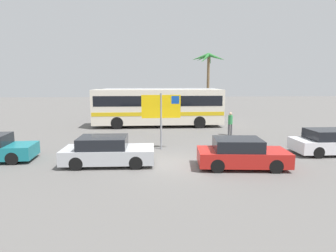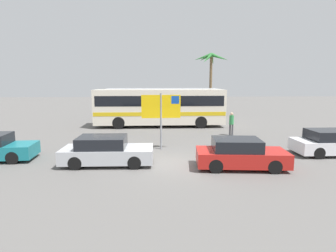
{
  "view_description": "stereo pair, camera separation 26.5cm",
  "coord_description": "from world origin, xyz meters",
  "px_view_note": "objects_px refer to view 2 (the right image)",
  "views": [
    {
      "loc": [
        -1.23,
        -12.71,
        3.81
      ],
      "look_at": [
        -0.17,
        3.09,
        1.3
      ],
      "focal_mm": 29.76,
      "sensor_mm": 36.0,
      "label": 1
    },
    {
      "loc": [
        -0.97,
        -12.73,
        3.81
      ],
      "look_at": [
        -0.17,
        3.09,
        1.3
      ],
      "focal_mm": 29.76,
      "sensor_mm": 36.0,
      "label": 2
    }
  ],
  "objects_px": {
    "bus_rear_coach": "(163,103)",
    "car_white": "(333,143)",
    "pedestrian_crossing_lot": "(231,122)",
    "car_red": "(240,154)",
    "car_silver": "(106,151)",
    "bus_front_coach": "(160,106)",
    "ferry_sign": "(162,109)"
  },
  "relations": [
    {
      "from": "car_silver",
      "to": "pedestrian_crossing_lot",
      "type": "bearing_deg",
      "value": 41.89
    },
    {
      "from": "bus_front_coach",
      "to": "car_silver",
      "type": "bearing_deg",
      "value": -103.64
    },
    {
      "from": "car_white",
      "to": "pedestrian_crossing_lot",
      "type": "bearing_deg",
      "value": 124.99
    },
    {
      "from": "bus_front_coach",
      "to": "bus_rear_coach",
      "type": "distance_m",
      "value": 3.71
    },
    {
      "from": "car_silver",
      "to": "car_white",
      "type": "height_order",
      "value": "same"
    },
    {
      "from": "pedestrian_crossing_lot",
      "to": "car_red",
      "type": "bearing_deg",
      "value": -164.05
    },
    {
      "from": "car_red",
      "to": "car_silver",
      "type": "bearing_deg",
      "value": 177.32
    },
    {
      "from": "bus_rear_coach",
      "to": "car_white",
      "type": "relative_size",
      "value": 2.63
    },
    {
      "from": "car_white",
      "to": "pedestrian_crossing_lot",
      "type": "relative_size",
      "value": 2.5
    },
    {
      "from": "car_red",
      "to": "car_silver",
      "type": "xyz_separation_m",
      "value": [
        -6.05,
        0.84,
        0.0
      ]
    },
    {
      "from": "bus_rear_coach",
      "to": "car_silver",
      "type": "xyz_separation_m",
      "value": [
        -3.08,
        -14.89,
        -1.15
      ]
    },
    {
      "from": "pedestrian_crossing_lot",
      "to": "bus_front_coach",
      "type": "bearing_deg",
      "value": 77.37
    },
    {
      "from": "ferry_sign",
      "to": "car_silver",
      "type": "xyz_separation_m",
      "value": [
        -2.67,
        -2.86,
        -1.69
      ]
    },
    {
      "from": "bus_front_coach",
      "to": "ferry_sign",
      "type": "xyz_separation_m",
      "value": [
        -0.05,
        -8.33,
        0.54
      ]
    },
    {
      "from": "bus_front_coach",
      "to": "car_white",
      "type": "relative_size",
      "value": 2.63
    },
    {
      "from": "car_red",
      "to": "car_white",
      "type": "distance_m",
      "value": 5.96
    },
    {
      "from": "bus_rear_coach",
      "to": "car_white",
      "type": "bearing_deg",
      "value": -58.01
    },
    {
      "from": "car_silver",
      "to": "bus_front_coach",
      "type": "bearing_deg",
      "value": 77.23
    },
    {
      "from": "car_red",
      "to": "ferry_sign",
      "type": "bearing_deg",
      "value": 137.6
    },
    {
      "from": "car_red",
      "to": "pedestrian_crossing_lot",
      "type": "bearing_deg",
      "value": 82.49
    },
    {
      "from": "bus_rear_coach",
      "to": "car_red",
      "type": "bearing_deg",
      "value": -79.33
    },
    {
      "from": "car_white",
      "to": "pedestrian_crossing_lot",
      "type": "height_order",
      "value": "pedestrian_crossing_lot"
    },
    {
      "from": "car_silver",
      "to": "car_red",
      "type": "bearing_deg",
      "value": -7.04
    },
    {
      "from": "bus_front_coach",
      "to": "car_white",
      "type": "height_order",
      "value": "bus_front_coach"
    },
    {
      "from": "car_white",
      "to": "car_silver",
      "type": "bearing_deg",
      "value": -174.14
    },
    {
      "from": "car_red",
      "to": "car_silver",
      "type": "relative_size",
      "value": 0.98
    },
    {
      "from": "bus_rear_coach",
      "to": "pedestrian_crossing_lot",
      "type": "height_order",
      "value": "bus_rear_coach"
    },
    {
      "from": "bus_rear_coach",
      "to": "car_red",
      "type": "relative_size",
      "value": 2.67
    },
    {
      "from": "bus_rear_coach",
      "to": "car_white",
      "type": "xyz_separation_m",
      "value": [
        8.57,
        -13.72,
        -1.15
      ]
    },
    {
      "from": "bus_rear_coach",
      "to": "pedestrian_crossing_lot",
      "type": "distance_m",
      "value": 9.42
    },
    {
      "from": "car_white",
      "to": "pedestrian_crossing_lot",
      "type": "distance_m",
      "value": 6.82
    },
    {
      "from": "car_red",
      "to": "bus_front_coach",
      "type": "bearing_deg",
      "value": 110.71
    }
  ]
}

